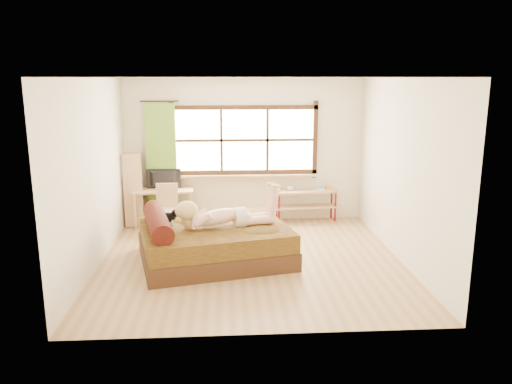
{
  "coord_description": "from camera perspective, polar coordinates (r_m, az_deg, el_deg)",
  "views": [
    {
      "loc": [
        -0.37,
        -7.12,
        2.69
      ],
      "look_at": [
        0.09,
        0.2,
        1.01
      ],
      "focal_mm": 35.0,
      "sensor_mm": 36.0,
      "label": 1
    }
  ],
  "objects": [
    {
      "name": "wall_right",
      "position": [
        7.71,
        16.36,
        2.35
      ],
      "size": [
        0.0,
        4.5,
        4.5
      ],
      "primitive_type": "plane",
      "rotation": [
        1.57,
        0.0,
        -1.57
      ],
      "color": "silver",
      "rests_on": "floor"
    },
    {
      "name": "wall_front",
      "position": [
        5.07,
        0.75,
        -2.46
      ],
      "size": [
        4.5,
        0.0,
        4.5
      ],
      "primitive_type": "plane",
      "rotation": [
        -1.57,
        0.0,
        0.0
      ],
      "color": "silver",
      "rests_on": "floor"
    },
    {
      "name": "bed",
      "position": [
        7.57,
        -5.13,
        -5.65
      ],
      "size": [
        2.48,
        2.16,
        0.82
      ],
      "rotation": [
        0.0,
        0.0,
        0.23
      ],
      "color": "#301E0E",
      "rests_on": "floor"
    },
    {
      "name": "monitor",
      "position": [
        9.37,
        -10.54,
        1.45
      ],
      "size": [
        0.64,
        0.1,
        0.36
      ],
      "primitive_type": "imported",
      "rotation": [
        0.0,
        0.0,
        3.17
      ],
      "color": "black",
      "rests_on": "desk"
    },
    {
      "name": "cup",
      "position": [
        9.5,
        3.98,
        0.45
      ],
      "size": [
        0.13,
        0.13,
        0.1
      ],
      "primitive_type": "imported",
      "rotation": [
        0.0,
        0.0,
        0.1
      ],
      "color": "gray",
      "rests_on": "pipe_shelf"
    },
    {
      "name": "ceiling",
      "position": [
        7.13,
        -0.63,
        12.96
      ],
      "size": [
        4.5,
        4.5,
        0.0
      ],
      "primitive_type": "plane",
      "rotation": [
        3.14,
        0.0,
        0.0
      ],
      "color": "white",
      "rests_on": "wall_back"
    },
    {
      "name": "wall_left",
      "position": [
        7.49,
        -18.08,
        1.93
      ],
      "size": [
        0.0,
        4.5,
        4.5
      ],
      "primitive_type": "plane",
      "rotation": [
        1.57,
        0.0,
        1.57
      ],
      "color": "silver",
      "rests_on": "floor"
    },
    {
      "name": "floor",
      "position": [
        7.62,
        -0.58,
        -7.78
      ],
      "size": [
        4.5,
        4.5,
        0.0
      ],
      "primitive_type": "plane",
      "color": "#9E754C",
      "rests_on": "ground"
    },
    {
      "name": "woman",
      "position": [
        7.37,
        -3.65,
        -1.54
      ],
      "size": [
        1.56,
        0.76,
        0.64
      ],
      "primitive_type": null,
      "rotation": [
        0.0,
        0.0,
        0.23
      ],
      "color": "#EAB197",
      "rests_on": "bed"
    },
    {
      "name": "chair",
      "position": [
        9.04,
        -10.14,
        -1.49
      ],
      "size": [
        0.39,
        0.39,
        0.86
      ],
      "rotation": [
        0.0,
        0.0,
        0.03
      ],
      "color": "tan",
      "rests_on": "floor"
    },
    {
      "name": "window",
      "position": [
        9.42,
        -1.32,
        5.69
      ],
      "size": [
        2.8,
        0.16,
        1.46
      ],
      "color": "#FFEDBF",
      "rests_on": "wall_back"
    },
    {
      "name": "bookshelf",
      "position": [
        9.59,
        -13.78,
        0.48
      ],
      "size": [
        0.4,
        0.63,
        1.36
      ],
      "rotation": [
        0.0,
        0.0,
        0.12
      ],
      "color": "tan",
      "rests_on": "floor"
    },
    {
      "name": "book",
      "position": [
        9.58,
        6.94,
        0.26
      ],
      "size": [
        0.19,
        0.24,
        0.02
      ],
      "primitive_type": "imported",
      "rotation": [
        0.0,
        0.0,
        0.1
      ],
      "color": "gray",
      "rests_on": "pipe_shelf"
    },
    {
      "name": "wall_back",
      "position": [
        9.47,
        -1.32,
        4.75
      ],
      "size": [
        4.5,
        0.0,
        4.5
      ],
      "primitive_type": "plane",
      "rotation": [
        1.57,
        0.0,
        0.0
      ],
      "color": "silver",
      "rests_on": "floor"
    },
    {
      "name": "desk",
      "position": [
        9.38,
        -10.51,
        -0.24
      ],
      "size": [
        1.11,
        0.53,
        0.69
      ],
      "rotation": [
        0.0,
        0.0,
        0.03
      ],
      "color": "tan",
      "rests_on": "floor"
    },
    {
      "name": "pipe_shelf",
      "position": [
        9.59,
        5.81,
        -0.74
      ],
      "size": [
        1.23,
        0.42,
        0.68
      ],
      "rotation": [
        0.0,
        0.0,
        0.1
      ],
      "color": "tan",
      "rests_on": "floor"
    },
    {
      "name": "kitten",
      "position": [
        7.61,
        -10.2,
        -2.75
      ],
      "size": [
        0.34,
        0.2,
        0.26
      ],
      "primitive_type": null,
      "rotation": [
        0.0,
        0.0,
        0.23
      ],
      "color": "black",
      "rests_on": "bed"
    },
    {
      "name": "curtain",
      "position": [
        9.45,
        -10.73,
        3.28
      ],
      "size": [
        0.55,
        0.1,
        2.2
      ],
      "primitive_type": "cube",
      "color": "olive",
      "rests_on": "wall_back"
    }
  ]
}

